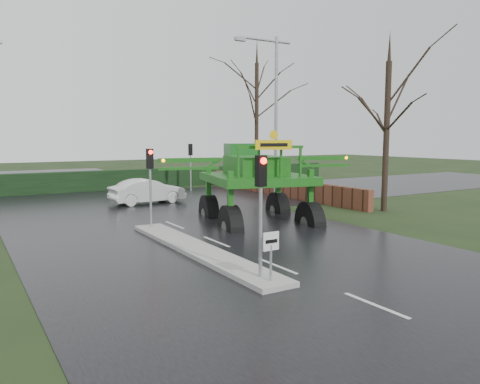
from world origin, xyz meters
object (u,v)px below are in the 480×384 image
keep_left_sign (271,248)px  street_light_right (272,104)px  traffic_signal_near (261,190)px  traffic_signal_mid (150,171)px  traffic_signal_far (190,156)px  crop_sprayer (229,171)px  white_sedan (148,204)px

keep_left_sign → street_light_right: bearing=54.9°
traffic_signal_near → traffic_signal_mid: same height
traffic_signal_far → crop_sprayer: (-4.71, -13.88, -0.05)m
keep_left_sign → traffic_signal_far: traffic_signal_far is taller
keep_left_sign → crop_sprayer: (3.09, 7.63, 1.48)m
traffic_signal_far → white_sedan: 7.31m
traffic_signal_near → white_sedan: bearing=80.5°
traffic_signal_mid → traffic_signal_far: (7.80, 12.52, 0.00)m
traffic_signal_far → street_light_right: (1.69, -8.01, 3.40)m
traffic_signal_far → white_sedan: size_ratio=0.78×
white_sedan → keep_left_sign: bearing=166.6°
traffic_signal_mid → traffic_signal_far: size_ratio=1.00×
keep_left_sign → traffic_signal_far: size_ratio=0.38×
traffic_signal_near → street_light_right: 16.46m
white_sedan → crop_sprayer: bearing=178.0°
traffic_signal_near → traffic_signal_mid: size_ratio=1.00×
keep_left_sign → traffic_signal_near: 1.61m
traffic_signal_mid → white_sedan: 8.76m
traffic_signal_near → traffic_signal_far: bearing=69.6°
traffic_signal_far → street_light_right: size_ratio=0.35×
traffic_signal_far → traffic_signal_near: bearing=69.6°
keep_left_sign → traffic_signal_far: 22.93m
street_light_right → crop_sprayer: bearing=-137.5°
street_light_right → traffic_signal_mid: bearing=-154.6°
traffic_signal_far → street_light_right: 8.86m
keep_left_sign → white_sedan: bearing=80.8°
traffic_signal_far → traffic_signal_mid: bearing=58.1°
white_sedan → traffic_signal_mid: bearing=156.7°
keep_left_sign → street_light_right: (9.49, 13.50, 4.93)m
traffic_signal_mid → crop_sprayer: 3.37m
traffic_signal_far → crop_sprayer: size_ratio=0.38×
street_light_right → traffic_signal_far: bearing=101.9°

